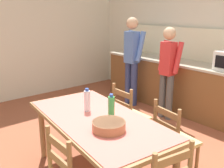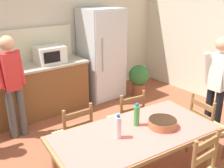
{
  "view_description": "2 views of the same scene",
  "coord_description": "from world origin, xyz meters",
  "px_view_note": "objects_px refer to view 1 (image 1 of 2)",
  "views": [
    {
      "loc": [
        2.25,
        -1.84,
        1.87
      ],
      "look_at": [
        0.01,
        0.03,
        1.04
      ],
      "focal_mm": 42.0,
      "sensor_mm": 36.0,
      "label": 1
    },
    {
      "loc": [
        -1.55,
        -2.11,
        2.24
      ],
      "look_at": [
        0.2,
        0.17,
        1.16
      ],
      "focal_mm": 42.0,
      "sensor_mm": 36.0,
      "label": 2
    }
  ],
  "objects_px": {
    "dining_table": "(98,125)",
    "serving_bowl": "(109,125)",
    "person_at_sink": "(132,57)",
    "bottle_near_centre": "(87,101)",
    "bottle_off_centre": "(111,107)",
    "chair_side_far_left": "(129,117)",
    "person_at_counter": "(168,69)",
    "chair_side_far_right": "(173,141)"
  },
  "relations": [
    {
      "from": "serving_bowl",
      "to": "dining_table",
      "type": "bearing_deg",
      "value": 162.08
    },
    {
      "from": "bottle_near_centre",
      "to": "chair_side_far_left",
      "type": "distance_m",
      "value": 0.88
    },
    {
      "from": "bottle_near_centre",
      "to": "serving_bowl",
      "type": "xyz_separation_m",
      "value": [
        0.54,
        -0.12,
        -0.07
      ]
    },
    {
      "from": "serving_bowl",
      "to": "person_at_sink",
      "type": "relative_size",
      "value": 0.18
    },
    {
      "from": "chair_side_far_right",
      "to": "dining_table",
      "type": "bearing_deg",
      "value": 63.2
    },
    {
      "from": "dining_table",
      "to": "chair_side_far_left",
      "type": "distance_m",
      "value": 0.88
    },
    {
      "from": "bottle_near_centre",
      "to": "person_at_counter",
      "type": "height_order",
      "value": "person_at_counter"
    },
    {
      "from": "serving_bowl",
      "to": "person_at_counter",
      "type": "distance_m",
      "value": 2.31
    },
    {
      "from": "bottle_near_centre",
      "to": "chair_side_far_right",
      "type": "relative_size",
      "value": 0.3
    },
    {
      "from": "bottle_near_centre",
      "to": "person_at_counter",
      "type": "bearing_deg",
      "value": 102.43
    },
    {
      "from": "chair_side_far_right",
      "to": "person_at_counter",
      "type": "xyz_separation_m",
      "value": [
        -1.15,
        1.29,
        0.46
      ]
    },
    {
      "from": "person_at_sink",
      "to": "bottle_near_centre",
      "type": "bearing_deg",
      "value": -146.03
    },
    {
      "from": "person_at_counter",
      "to": "person_at_sink",
      "type": "bearing_deg",
      "value": 88.69
    },
    {
      "from": "chair_side_far_right",
      "to": "person_at_sink",
      "type": "xyz_separation_m",
      "value": [
        -2.05,
        1.31,
        0.53
      ]
    },
    {
      "from": "dining_table",
      "to": "chair_side_far_left",
      "type": "xyz_separation_m",
      "value": [
        -0.33,
        0.78,
        -0.23
      ]
    },
    {
      "from": "chair_side_far_left",
      "to": "person_at_counter",
      "type": "xyz_separation_m",
      "value": [
        -0.33,
        1.21,
        0.46
      ]
    },
    {
      "from": "dining_table",
      "to": "person_at_sink",
      "type": "height_order",
      "value": "person_at_sink"
    },
    {
      "from": "bottle_near_centre",
      "to": "chair_side_far_right",
      "type": "height_order",
      "value": "bottle_near_centre"
    },
    {
      "from": "dining_table",
      "to": "serving_bowl",
      "type": "relative_size",
      "value": 5.97
    },
    {
      "from": "bottle_near_centre",
      "to": "person_at_counter",
      "type": "distance_m",
      "value": 2.02
    },
    {
      "from": "dining_table",
      "to": "bottle_off_centre",
      "type": "relative_size",
      "value": 7.07
    },
    {
      "from": "chair_side_far_right",
      "to": "person_at_counter",
      "type": "bearing_deg",
      "value": -40.53
    },
    {
      "from": "serving_bowl",
      "to": "bottle_off_centre",
      "type": "bearing_deg",
      "value": 135.65
    },
    {
      "from": "person_at_counter",
      "to": "chair_side_far_left",
      "type": "bearing_deg",
      "value": -164.68
    },
    {
      "from": "serving_bowl",
      "to": "person_at_counter",
      "type": "height_order",
      "value": "person_at_counter"
    },
    {
      "from": "dining_table",
      "to": "chair_side_far_right",
      "type": "distance_m",
      "value": 0.88
    },
    {
      "from": "dining_table",
      "to": "chair_side_far_right",
      "type": "relative_size",
      "value": 2.1
    },
    {
      "from": "bottle_near_centre",
      "to": "person_at_sink",
      "type": "height_order",
      "value": "person_at_sink"
    },
    {
      "from": "dining_table",
      "to": "chair_side_far_right",
      "type": "height_order",
      "value": "chair_side_far_right"
    },
    {
      "from": "person_at_sink",
      "to": "dining_table",
      "type": "bearing_deg",
      "value": -142.09
    },
    {
      "from": "serving_bowl",
      "to": "person_at_counter",
      "type": "xyz_separation_m",
      "value": [
        -0.97,
        2.09,
        0.09
      ]
    },
    {
      "from": "dining_table",
      "to": "bottle_near_centre",
      "type": "distance_m",
      "value": 0.31
    },
    {
      "from": "dining_table",
      "to": "serving_bowl",
      "type": "bearing_deg",
      "value": -17.92
    },
    {
      "from": "bottle_off_centre",
      "to": "person_at_counter",
      "type": "xyz_separation_m",
      "value": [
        -0.76,
        1.89,
        0.01
      ]
    },
    {
      "from": "dining_table",
      "to": "bottle_off_centre",
      "type": "height_order",
      "value": "bottle_off_centre"
    },
    {
      "from": "chair_side_far_left",
      "to": "person_at_sink",
      "type": "height_order",
      "value": "person_at_sink"
    },
    {
      "from": "bottle_off_centre",
      "to": "chair_side_far_left",
      "type": "xyz_separation_m",
      "value": [
        -0.43,
        0.68,
        -0.44
      ]
    },
    {
      "from": "dining_table",
      "to": "bottle_near_centre",
      "type": "bearing_deg",
      "value": 174.07
    },
    {
      "from": "bottle_near_centre",
      "to": "bottle_off_centre",
      "type": "height_order",
      "value": "same"
    },
    {
      "from": "person_at_counter",
      "to": "chair_side_far_right",
      "type": "bearing_deg",
      "value": -138.47
    },
    {
      "from": "dining_table",
      "to": "person_at_sink",
      "type": "xyz_separation_m",
      "value": [
        -1.57,
        2.01,
        0.3
      ]
    },
    {
      "from": "person_at_sink",
      "to": "person_at_counter",
      "type": "xyz_separation_m",
      "value": [
        0.91,
        -0.02,
        -0.08
      ]
    }
  ]
}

